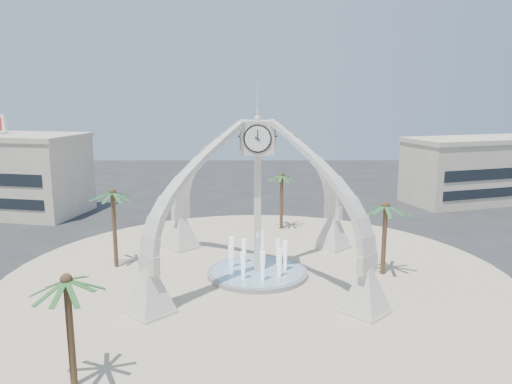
{
  "coord_description": "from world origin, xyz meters",
  "views": [
    {
      "loc": [
        -0.25,
        -37.76,
        14.3
      ],
      "look_at": [
        -0.11,
        2.0,
        6.43
      ],
      "focal_mm": 35.0,
      "sensor_mm": 36.0,
      "label": 1
    }
  ],
  "objects_px": {
    "fountain": "(257,272)",
    "palm_north": "(282,176)",
    "palm_south": "(66,281)",
    "palm_west": "(112,193)",
    "clock_tower": "(257,196)",
    "palm_east": "(386,207)"
  },
  "relations": [
    {
      "from": "fountain",
      "to": "palm_south",
      "type": "height_order",
      "value": "palm_south"
    },
    {
      "from": "clock_tower",
      "to": "palm_south",
      "type": "xyz_separation_m",
      "value": [
        -9.2,
        -15.3,
        -0.97
      ]
    },
    {
      "from": "palm_west",
      "to": "palm_south",
      "type": "distance_m",
      "value": 17.52
    },
    {
      "from": "clock_tower",
      "to": "fountain",
      "type": "bearing_deg",
      "value": 90.0
    },
    {
      "from": "clock_tower",
      "to": "palm_east",
      "type": "height_order",
      "value": "clock_tower"
    },
    {
      "from": "fountain",
      "to": "palm_east",
      "type": "bearing_deg",
      "value": 1.48
    },
    {
      "from": "fountain",
      "to": "palm_west",
      "type": "distance_m",
      "value": 13.4
    },
    {
      "from": "palm_east",
      "to": "palm_south",
      "type": "height_order",
      "value": "palm_east"
    },
    {
      "from": "clock_tower",
      "to": "palm_east",
      "type": "relative_size",
      "value": 2.79
    },
    {
      "from": "clock_tower",
      "to": "palm_north",
      "type": "relative_size",
      "value": 2.73
    },
    {
      "from": "fountain",
      "to": "palm_west",
      "type": "relative_size",
      "value": 1.12
    },
    {
      "from": "clock_tower",
      "to": "palm_west",
      "type": "relative_size",
      "value": 2.52
    },
    {
      "from": "fountain",
      "to": "palm_south",
      "type": "distance_m",
      "value": 18.6
    },
    {
      "from": "palm_east",
      "to": "palm_north",
      "type": "xyz_separation_m",
      "value": [
        -7.42,
        13.74,
        0.18
      ]
    },
    {
      "from": "fountain",
      "to": "palm_north",
      "type": "xyz_separation_m",
      "value": [
        2.65,
        14.0,
        5.49
      ]
    },
    {
      "from": "clock_tower",
      "to": "fountain",
      "type": "height_order",
      "value": "clock_tower"
    },
    {
      "from": "palm_north",
      "to": "palm_south",
      "type": "bearing_deg",
      "value": -112.02
    },
    {
      "from": "palm_west",
      "to": "clock_tower",
      "type": "bearing_deg",
      "value": -9.66
    },
    {
      "from": "palm_south",
      "to": "palm_east",
      "type": "bearing_deg",
      "value": 38.93
    },
    {
      "from": "palm_north",
      "to": "clock_tower",
      "type": "bearing_deg",
      "value": -100.71
    },
    {
      "from": "palm_south",
      "to": "clock_tower",
      "type": "bearing_deg",
      "value": 58.98
    },
    {
      "from": "palm_west",
      "to": "palm_south",
      "type": "bearing_deg",
      "value": -81.49
    }
  ]
}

